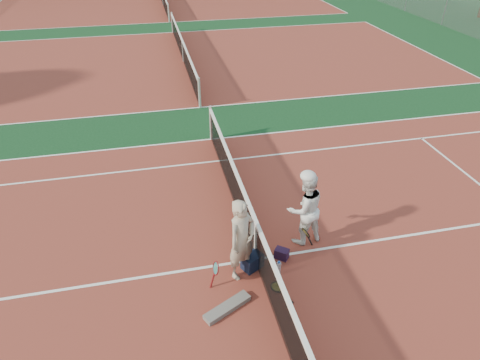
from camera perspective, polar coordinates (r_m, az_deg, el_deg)
name	(u,v)px	position (r m, az deg, el deg)	size (l,w,h in m)	color
ground	(255,260)	(8.93, 2.02, -10.57)	(130.00, 130.00, 0.00)	#0E3317
court_main	(255,260)	(8.93, 2.02, -10.55)	(23.77, 10.97, 0.01)	maroon
court_far_a	(184,61)	(20.76, -7.54, 15.41)	(23.77, 10.97, 0.01)	maroon
court_far_b	(163,5)	(33.86, -10.20, 21.97)	(23.77, 10.97, 0.01)	maroon
net_main	(256,241)	(8.59, 2.09, -8.09)	(0.10, 10.98, 1.02)	black
net_far_a	(183,50)	(20.61, -7.64, 16.75)	(0.10, 10.98, 1.02)	black
player_a	(242,240)	(8.06, 0.25, -7.97)	(0.63, 0.41, 1.73)	tan
player_b	(305,209)	(8.97, 8.65, -3.79)	(0.81, 0.63, 1.68)	white
racket_red	(216,275)	(8.22, -3.22, -12.48)	(0.18, 0.27, 0.59)	maroon
racket_black_held	(305,239)	(9.09, 8.71, -7.72)	(0.29, 0.27, 0.55)	black
racket_spare	(277,287)	(8.41, 4.98, -14.03)	(0.60, 0.27, 0.03)	black
sports_bag_navy	(252,261)	(8.66, 1.65, -10.80)	(0.41, 0.28, 0.32)	black
sports_bag_purple	(282,254)	(8.93, 5.58, -9.75)	(0.27, 0.19, 0.22)	black
net_cover_canvas	(227,307)	(8.01, -1.70, -16.62)	(0.94, 0.22, 0.10)	#5E5955
water_bottle	(279,269)	(8.56, 5.16, -11.69)	(0.09, 0.09, 0.30)	silver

